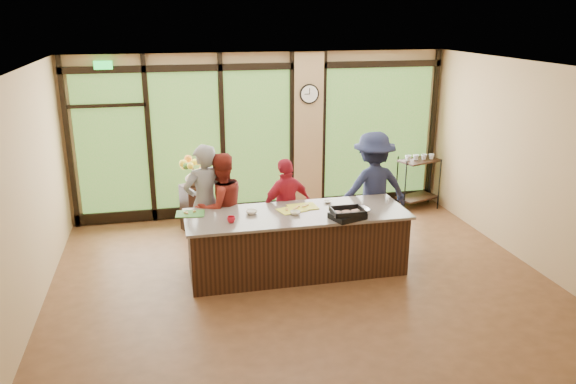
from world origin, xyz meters
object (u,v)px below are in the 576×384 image
island_base (297,243)px  cook_left (205,203)px  bar_cart (418,176)px  flower_stand (195,208)px  cook_right (373,189)px  roasting_pan (347,216)px

island_base → cook_left: cook_left is taller
bar_cart → flower_stand: bearing=164.4°
cook_right → bar_cart: cook_right is taller
roasting_pan → bar_cart: bar_cart is taller
roasting_pan → island_base: bearing=129.0°
island_base → flower_stand: island_base is taller
island_base → roasting_pan: 0.91m
island_base → bar_cart: 3.78m
roasting_pan → flower_stand: bearing=110.6°
roasting_pan → cook_left: bearing=130.5°
bar_cart → cook_left: bearing=-179.2°
cook_right → roasting_pan: (-0.82, -1.16, 0.02)m
cook_left → cook_right: bearing=160.4°
roasting_pan → bar_cart: (2.36, 2.69, -0.32)m
island_base → cook_left: (-1.26, 0.72, 0.48)m
roasting_pan → flower_stand: (-1.97, 2.39, -0.55)m
island_base → roasting_pan: roasting_pan is taller
flower_stand → bar_cart: bar_cart is taller
roasting_pan → flower_stand: size_ratio=0.54×
bar_cart → cook_right: bearing=-154.9°
cook_left → flower_stand: (-0.08, 1.28, -0.50)m
island_base → cook_right: size_ratio=1.65×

